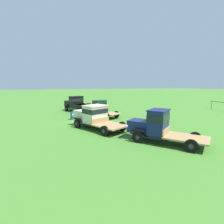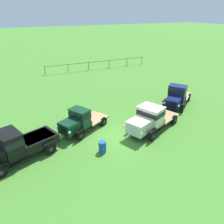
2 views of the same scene
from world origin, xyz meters
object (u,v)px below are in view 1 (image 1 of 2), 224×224
Objects in this scene: vintage_truck_far_side at (156,126)px; oil_drum_near_fence at (89,106)px; vintage_truck_second_in_line at (99,108)px; oil_drum_beside_row at (73,116)px; vintage_truck_foreground_near at (77,104)px; vintage_truck_midrow_center at (93,116)px.

oil_drum_near_fence is at bearing -179.42° from vintage_truck_far_side.
vintage_truck_far_side is at bearing 0.58° from oil_drum_near_fence.
vintage_truck_second_in_line reaches higher than oil_drum_near_fence.
vintage_truck_far_side reaches higher than oil_drum_beside_row.
vintage_truck_foreground_near is at bearing -41.49° from oil_drum_near_fence.
vintage_truck_foreground_near is at bearing 177.97° from vintage_truck_midrow_center.
oil_drum_beside_row is (-4.49, -1.14, -0.69)m from vintage_truck_midrow_center.
vintage_truck_far_side reaches higher than vintage_truck_midrow_center.
vintage_truck_midrow_center is 6.05m from vintage_truck_far_side.
vintage_truck_midrow_center is at bearing -12.41° from oil_drum_near_fence.
vintage_truck_far_side is (5.26, 2.99, 0.02)m from vintage_truck_midrow_center.
vintage_truck_far_side is at bearing 9.81° from vintage_truck_foreground_near.
vintage_truck_midrow_center reaches higher than vintage_truck_second_in_line.
vintage_truck_far_side is 10.61m from oil_drum_beside_row.
vintage_truck_midrow_center is 6.98× the size of oil_drum_beside_row.
vintage_truck_midrow_center is at bearing -22.16° from vintage_truck_second_in_line.
vintage_truck_foreground_near is 5.72m from oil_drum_beside_row.
vintage_truck_far_side is at bearing 29.61° from vintage_truck_midrow_center.
vintage_truck_foreground_near is 3.75m from oil_drum_near_fence.
vintage_truck_far_side reaches higher than oil_drum_near_fence.
vintage_truck_far_side reaches higher than vintage_truck_second_in_line.
oil_drum_near_fence is (-2.77, 2.45, -0.63)m from vintage_truck_foreground_near.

